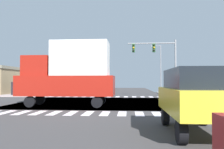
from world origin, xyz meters
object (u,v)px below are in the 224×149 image
traffic_signal_mast (157,55)px  box_truck_queued_1 (70,72)px  suv_leading_1 (194,95)px  street_lamp (159,64)px

traffic_signal_mast → box_truck_queued_1: (-7.81, -10.56, -2.42)m
box_truck_queued_1 → suv_leading_1: box_truck_queued_1 is taller
traffic_signal_mast → suv_leading_1: (-0.98, -19.25, -3.59)m
street_lamp → box_truck_queued_1: 25.67m
street_lamp → box_truck_queued_1: size_ratio=1.13×
traffic_signal_mast → box_truck_queued_1: bearing=-126.5°
box_truck_queued_1 → suv_leading_1: (6.83, -8.69, -1.17)m
traffic_signal_mast → street_lamp: 13.23m
street_lamp → suv_leading_1: size_ratio=1.76×
traffic_signal_mast → street_lamp: street_lamp is taller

